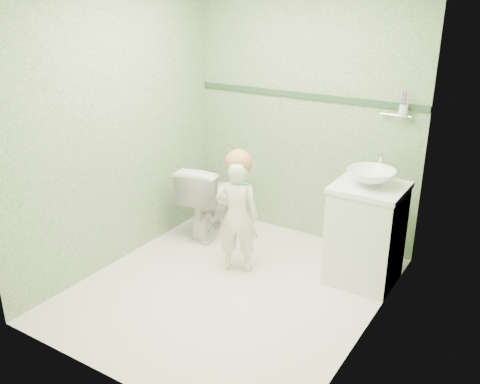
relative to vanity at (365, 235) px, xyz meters
The scene contains 12 objects.
ground 1.16m from the vanity, 140.19° to the right, with size 2.50×2.50×0.00m, color beige.
room_shell 1.35m from the vanity, 140.19° to the right, with size 2.50×2.54×2.40m.
trim_stripe 1.38m from the vanity, 147.36° to the left, with size 2.20×0.02×0.05m, color #2D4A32.
vanity is the anchor object (origin of this frame).
counter 0.41m from the vanity, ahead, with size 0.54×0.52×0.04m, color white.
basin 0.49m from the vanity, ahead, with size 0.37×0.37×0.13m, color white.
faucet 0.60m from the vanity, 90.00° to the left, with size 0.03×0.13×0.18m.
cup_holder 1.05m from the vanity, 83.76° to the left, with size 0.26×0.07×0.21m.
toilet 1.58m from the vanity, behind, with size 0.40×0.70×0.71m, color white.
toddler 1.05m from the vanity, 157.45° to the right, with size 0.36×0.24×0.98m, color silver.
hair_cap 1.17m from the vanity, 158.73° to the right, with size 0.22×0.22×0.22m, color #AA7142.
teal_toothbrush 1.07m from the vanity, 150.08° to the right, with size 0.10×0.14×0.08m.
Camera 1 is at (1.99, -3.00, 2.22)m, focal length 38.90 mm.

